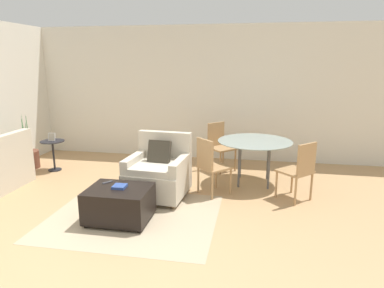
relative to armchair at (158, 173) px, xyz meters
The scene contains 14 objects.
ground_plane 1.69m from the armchair, 93.17° to the right, with size 20.00×20.00×0.00m, color tan.
wall_back 2.51m from the armchair, 92.28° to the left, with size 12.00×0.06×2.75m.
area_rug 0.87m from the armchair, 99.92° to the right, with size 2.22×1.86×0.01m.
armchair is the anchor object (origin of this frame).
ottoman 0.96m from the armchair, 106.44° to the right, with size 0.80×0.64×0.45m.
book_stack 0.93m from the armchair, 106.63° to the right, with size 0.17×0.17×0.03m.
tv_remote_primary 0.89m from the armchair, 124.18° to the right, with size 0.12×0.14×0.01m.
potted_plant 3.04m from the armchair, 162.20° to the left, with size 0.40×0.40×1.08m.
side_table 2.48m from the armchair, 159.19° to the left, with size 0.44×0.44×0.58m.
picture_frame 2.49m from the armchair, 159.19° to the left, with size 0.14×0.06×0.15m.
dining_table 1.69m from the armchair, 30.84° to the left, with size 1.24×1.24×0.74m.
dining_chair_near_left 0.81m from the armchair, 13.99° to the left, with size 0.59×0.59×0.90m.
dining_chair_near_right 2.11m from the armchair, ahead, with size 0.59×0.59×0.90m.
dining_chair_far_left 1.71m from the armchair, 63.16° to the left, with size 0.59×0.59×0.90m.
Camera 1 is at (1.50, -3.14, 2.03)m, focal length 32.00 mm.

